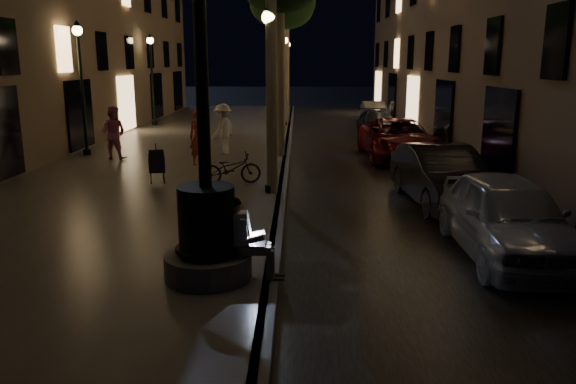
{
  "coord_description": "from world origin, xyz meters",
  "views": [
    {
      "loc": [
        0.43,
        -6.47,
        3.6
      ],
      "look_at": [
        0.26,
        3.0,
        1.38
      ],
      "focal_mm": 35.0,
      "sensor_mm": 36.0,
      "label": 1
    }
  ],
  "objects_px": {
    "lamp_left_b": "(81,71)",
    "fountain_lamppost": "(207,217)",
    "lamp_curb_c": "(285,68)",
    "lamp_curb_d": "(287,66)",
    "car_third": "(398,139)",
    "seated_man_laptop": "(246,236)",
    "car_front": "(507,216)",
    "lamp_curb_b": "(280,70)",
    "car_rear": "(377,123)",
    "pedestrian_red": "(199,137)",
    "pedestrian_pink": "(114,133)",
    "lamp_left_c": "(152,68)",
    "stroller": "(157,163)",
    "car_second": "(442,176)",
    "tree_third": "(282,3)",
    "lamp_curb_a": "(269,76)",
    "bicycle": "(231,168)",
    "pedestrian_white": "(223,129)",
    "tree_far": "(287,8)",
    "car_fifth": "(374,112)"
  },
  "relations": [
    {
      "from": "car_rear",
      "to": "pedestrian_red",
      "type": "distance_m",
      "value": 11.72
    },
    {
      "from": "pedestrian_white",
      "to": "pedestrian_red",
      "type": "bearing_deg",
      "value": 14.1
    },
    {
      "from": "car_second",
      "to": "car_third",
      "type": "distance_m",
      "value": 6.9
    },
    {
      "from": "lamp_left_b",
      "to": "fountain_lamppost",
      "type": "bearing_deg",
      "value": -61.93
    },
    {
      "from": "pedestrian_red",
      "to": "lamp_curb_d",
      "type": "bearing_deg",
      "value": 56.88
    },
    {
      "from": "stroller",
      "to": "lamp_left_c",
      "type": "bearing_deg",
      "value": 89.55
    },
    {
      "from": "pedestrian_pink",
      "to": "bicycle",
      "type": "bearing_deg",
      "value": 149.27
    },
    {
      "from": "lamp_curb_b",
      "to": "fountain_lamppost",
      "type": "bearing_deg",
      "value": -92.86
    },
    {
      "from": "lamp_curb_a",
      "to": "lamp_left_c",
      "type": "relative_size",
      "value": 1.0
    },
    {
      "from": "tree_far",
      "to": "lamp_curb_c",
      "type": "relative_size",
      "value": 1.56
    },
    {
      "from": "car_front",
      "to": "car_rear",
      "type": "height_order",
      "value": "car_front"
    },
    {
      "from": "lamp_curb_b",
      "to": "car_rear",
      "type": "distance_m",
      "value": 7.47
    },
    {
      "from": "tree_far",
      "to": "lamp_curb_d",
      "type": "height_order",
      "value": "tree_far"
    },
    {
      "from": "car_front",
      "to": "pedestrian_pink",
      "type": "relative_size",
      "value": 2.43
    },
    {
      "from": "tree_far",
      "to": "lamp_left_c",
      "type": "distance_m",
      "value": 8.11
    },
    {
      "from": "lamp_left_b",
      "to": "car_rear",
      "type": "relative_size",
      "value": 1.14
    },
    {
      "from": "lamp_curb_a",
      "to": "lamp_curb_d",
      "type": "height_order",
      "value": "same"
    },
    {
      "from": "car_front",
      "to": "pedestrian_red",
      "type": "distance_m",
      "value": 11.0
    },
    {
      "from": "lamp_curb_a",
      "to": "car_rear",
      "type": "bearing_deg",
      "value": 70.72
    },
    {
      "from": "lamp_curb_d",
      "to": "lamp_left_c",
      "type": "bearing_deg",
      "value": -131.59
    },
    {
      "from": "seated_man_laptop",
      "to": "pedestrian_white",
      "type": "xyz_separation_m",
      "value": [
        -1.96,
        12.24,
        0.23
      ]
    },
    {
      "from": "lamp_curb_b",
      "to": "car_front",
      "type": "relative_size",
      "value": 1.06
    },
    {
      "from": "lamp_left_b",
      "to": "lamp_curb_c",
      "type": "bearing_deg",
      "value": 54.63
    },
    {
      "from": "car_rear",
      "to": "pedestrian_white",
      "type": "relative_size",
      "value": 2.27
    },
    {
      "from": "fountain_lamppost",
      "to": "car_front",
      "type": "bearing_deg",
      "value": 17.55
    },
    {
      "from": "bicycle",
      "to": "car_second",
      "type": "bearing_deg",
      "value": -119.8
    },
    {
      "from": "tree_third",
      "to": "pedestrian_red",
      "type": "distance_m",
      "value": 9.78
    },
    {
      "from": "lamp_curb_b",
      "to": "car_front",
      "type": "bearing_deg",
      "value": -69.34
    },
    {
      "from": "car_fifth",
      "to": "pedestrian_pink",
      "type": "bearing_deg",
      "value": -128.13
    },
    {
      "from": "tree_far",
      "to": "lamp_curb_a",
      "type": "xyz_separation_m",
      "value": [
        -0.08,
        -18.0,
        -3.2
      ]
    },
    {
      "from": "lamp_curb_a",
      "to": "stroller",
      "type": "xyz_separation_m",
      "value": [
        -3.31,
        1.26,
        -2.49
      ]
    },
    {
      "from": "lamp_curb_a",
      "to": "car_third",
      "type": "height_order",
      "value": "lamp_curb_a"
    },
    {
      "from": "seated_man_laptop",
      "to": "car_second",
      "type": "xyz_separation_m",
      "value": [
        4.48,
        5.56,
        -0.15
      ]
    },
    {
      "from": "lamp_curb_a",
      "to": "stroller",
      "type": "height_order",
      "value": "lamp_curb_a"
    },
    {
      "from": "bicycle",
      "to": "pedestrian_white",
      "type": "bearing_deg",
      "value": -5.14
    },
    {
      "from": "car_third",
      "to": "seated_man_laptop",
      "type": "bearing_deg",
      "value": -112.03
    },
    {
      "from": "lamp_curb_b",
      "to": "car_third",
      "type": "xyz_separation_m",
      "value": [
        4.49,
        -1.54,
        -2.49
      ]
    },
    {
      "from": "lamp_left_c",
      "to": "stroller",
      "type": "bearing_deg",
      "value": -75.59
    },
    {
      "from": "car_rear",
      "to": "lamp_curb_b",
      "type": "bearing_deg",
      "value": -132.2
    },
    {
      "from": "lamp_curb_c",
      "to": "lamp_curb_d",
      "type": "xyz_separation_m",
      "value": [
        0.0,
        8.0,
        0.0
      ]
    },
    {
      "from": "lamp_curb_d",
      "to": "stroller",
      "type": "xyz_separation_m",
      "value": [
        -3.31,
        -22.74,
        -2.49
      ]
    },
    {
      "from": "car_second",
      "to": "pedestrian_red",
      "type": "height_order",
      "value": "pedestrian_red"
    },
    {
      "from": "seated_man_laptop",
      "to": "pedestrian_red",
      "type": "relative_size",
      "value": 0.71
    },
    {
      "from": "car_fifth",
      "to": "car_front",
      "type": "bearing_deg",
      "value": -91.74
    },
    {
      "from": "fountain_lamppost",
      "to": "lamp_left_c",
      "type": "height_order",
      "value": "fountain_lamppost"
    },
    {
      "from": "lamp_curb_a",
      "to": "car_front",
      "type": "bearing_deg",
      "value": -42.88
    },
    {
      "from": "pedestrian_pink",
      "to": "tree_far",
      "type": "bearing_deg",
      "value": -103.67
    },
    {
      "from": "car_third",
      "to": "tree_third",
      "type": "bearing_deg",
      "value": 127.18
    },
    {
      "from": "tree_far",
      "to": "car_second",
      "type": "distance_m",
      "value": 19.77
    },
    {
      "from": "stroller",
      "to": "bicycle",
      "type": "bearing_deg",
      "value": -20.66
    }
  ]
}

